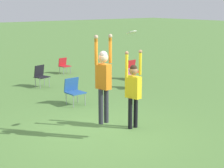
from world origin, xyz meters
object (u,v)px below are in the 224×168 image
camping_chair_0 (74,89)px  camping_chair_5 (132,77)px  camping_chair_4 (41,74)px  camping_chair_1 (64,64)px  person_jumping (103,77)px  person_defending (133,87)px  frisbee (132,32)px  camping_chair_3 (133,69)px

camping_chair_0 → camping_chair_5: (3.23, 0.67, -0.06)m
camping_chair_0 → camping_chair_4: camping_chair_0 is taller
camping_chair_5 → camping_chair_0: bearing=26.9°
camping_chair_0 → camping_chair_1: camping_chair_0 is taller
camping_chair_1 → camping_chair_4: size_ratio=0.85×
person_jumping → camping_chair_0: (1.21, 3.34, -1.10)m
person_jumping → camping_chair_1: bearing=-34.6°
camping_chair_0 → camping_chair_5: 3.30m
camping_chair_5 → camping_chair_4: bearing=-26.9°
person_defending → frisbee: frisbee is taller
camping_chair_0 → camping_chair_3: 4.89m
camping_chair_1 → camping_chair_0: bearing=53.9°
camping_chair_3 → camping_chair_4: bearing=-21.8°
person_defending → camping_chair_5: (3.27, 3.81, -0.69)m
camping_chair_0 → frisbee: bearing=81.5°
frisbee → camping_chair_4: (0.79, 6.64, -2.16)m
person_jumping → person_defending: (1.17, 0.20, -0.47)m
camping_chair_3 → camping_chair_5: 1.82m
person_defending → camping_chair_1: size_ratio=2.83×
camping_chair_0 → person_jumping: bearing=67.9°
person_defending → camping_chair_0: person_defending is taller
person_defending → camping_chair_5: 5.07m
frisbee → camping_chair_5: size_ratio=0.32×
camping_chair_0 → camping_chair_1: size_ratio=1.19×
camping_chair_4 → camping_chair_1: bearing=-154.2°
camping_chair_1 → camping_chair_4: camping_chair_4 is taller
camping_chair_4 → frisbee: bearing=67.5°
camping_chair_3 → camping_chair_5: size_ratio=1.08×
camping_chair_0 → camping_chair_5: camping_chair_0 is taller
camping_chair_0 → camping_chair_4: bearing=-99.6°
camping_chair_1 → person_jumping: bearing=56.7°
camping_chair_3 → camping_chair_5: bearing=42.4°
frisbee → camping_chair_4: bearing=83.2°
camping_chair_0 → camping_chair_3: (4.45, 2.03, -0.03)m
camping_chair_0 → camping_chair_1: 5.96m
camping_chair_1 → camping_chair_4: bearing=32.9°
person_defending → camping_chair_3: person_defending is taller
camping_chair_3 → camping_chair_4: size_ratio=0.99×
frisbee → camping_chair_3: size_ratio=0.30×
person_defending → camping_chair_0: bearing=169.3°
person_jumping → camping_chair_5: person_jumping is taller
person_jumping → camping_chair_5: 6.10m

